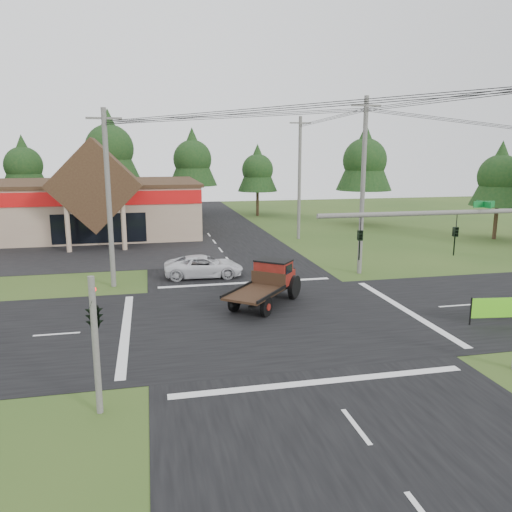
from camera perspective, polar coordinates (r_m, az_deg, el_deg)
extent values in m
plane|color=#2D4A1A|center=(24.57, 2.00, -7.23)|extent=(120.00, 120.00, 0.00)
cube|color=black|center=(24.57, 2.00, -7.21)|extent=(12.00, 120.00, 0.02)
cube|color=black|center=(24.57, 2.00, -7.20)|extent=(120.00, 12.00, 0.02)
cube|color=black|center=(43.07, -23.04, 0.13)|extent=(28.00, 14.00, 0.02)
cube|color=tan|center=(53.79, -23.24, 4.94)|extent=(30.00, 15.00, 5.00)
cube|color=#392217|center=(53.59, -23.46, 7.65)|extent=(30.40, 15.40, 0.30)
cube|color=#A80C0D|center=(46.28, -25.12, 5.83)|extent=(30.00, 0.12, 1.20)
cube|color=#392217|center=(44.30, -17.88, 7.71)|extent=(7.78, 4.00, 7.78)
cylinder|color=tan|center=(43.22, -20.72, 3.02)|extent=(0.40, 0.40, 4.00)
cylinder|color=tan|center=(42.79, -14.88, 3.31)|extent=(0.40, 0.40, 4.00)
cube|color=black|center=(45.66, -17.47, 3.04)|extent=(8.00, 0.08, 2.60)
cylinder|color=#595651|center=(17.75, 19.34, 4.66)|extent=(8.00, 0.16, 0.16)
imported|color=black|center=(18.43, 21.79, 1.57)|extent=(0.16, 0.20, 1.00)
imported|color=black|center=(16.73, 11.78, 1.21)|extent=(0.16, 0.20, 1.00)
cube|color=#0C6626|center=(18.84, 24.61, 5.39)|extent=(0.80, 0.04, 0.22)
cylinder|color=#595651|center=(16.19, -17.85, -9.80)|extent=(0.20, 0.20, 4.40)
imported|color=black|center=(15.91, -18.12, -4.49)|extent=(0.53, 2.48, 1.00)
sphere|color=#FF0C0C|center=(16.00, -18.12, -3.66)|extent=(0.18, 0.18, 0.18)
cylinder|color=#595651|center=(30.72, -16.48, 6.16)|extent=(0.30, 0.30, 10.50)
cube|color=#595651|center=(30.66, -17.00, 14.83)|extent=(2.00, 0.12, 0.12)
cylinder|color=#595651|center=(33.55, 12.11, 7.66)|extent=(0.30, 0.30, 11.50)
cube|color=#595651|center=(33.60, 12.50, 16.45)|extent=(2.00, 0.12, 0.12)
cylinder|color=#595651|center=(46.65, 4.99, 8.77)|extent=(0.30, 0.30, 11.20)
cube|color=#595651|center=(46.67, 5.10, 14.91)|extent=(2.00, 0.12, 0.12)
cylinder|color=#332316|center=(66.37, -24.68, 5.29)|extent=(0.36, 0.36, 3.50)
cone|color=black|center=(66.08, -25.06, 9.63)|extent=(5.60, 5.60, 6.60)
sphere|color=black|center=(66.09, -25.04, 9.38)|extent=(4.40, 4.40, 4.40)
cylinder|color=#332316|center=(63.91, -16.09, 6.16)|extent=(0.36, 0.36, 4.55)
cone|color=black|center=(63.66, -16.43, 12.05)|extent=(7.28, 7.28, 8.58)
sphere|color=black|center=(63.66, -16.41, 11.70)|extent=(5.72, 5.72, 5.72)
cylinder|color=#332316|center=(65.06, -7.15, 6.31)|extent=(0.36, 0.36, 3.85)
cone|color=black|center=(64.77, -7.28, 11.21)|extent=(6.16, 6.16, 7.26)
sphere|color=black|center=(64.78, -7.27, 10.91)|extent=(4.84, 4.84, 4.84)
cylinder|color=#332316|center=(64.33, 0.17, 6.03)|extent=(0.36, 0.36, 3.15)
cone|color=black|center=(64.04, 0.18, 10.08)|extent=(5.04, 5.04, 5.94)
sphere|color=black|center=(64.05, 0.18, 9.83)|extent=(3.96, 3.96, 3.96)
cylinder|color=#332316|center=(57.96, 12.09, 5.48)|extent=(0.36, 0.36, 3.85)
cone|color=black|center=(57.64, 12.33, 10.98)|extent=(6.16, 6.16, 7.26)
sphere|color=black|center=(57.64, 12.32, 10.65)|extent=(4.84, 4.84, 4.84)
cylinder|color=#332316|center=(51.87, 25.69, 3.48)|extent=(0.36, 0.36, 3.15)
cone|color=black|center=(51.51, 26.14, 8.49)|extent=(5.04, 5.04, 5.94)
sphere|color=black|center=(51.52, 26.11, 8.19)|extent=(3.96, 3.96, 3.96)
imported|color=silver|center=(32.71, -5.99, -1.18)|extent=(5.22, 2.63, 1.42)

